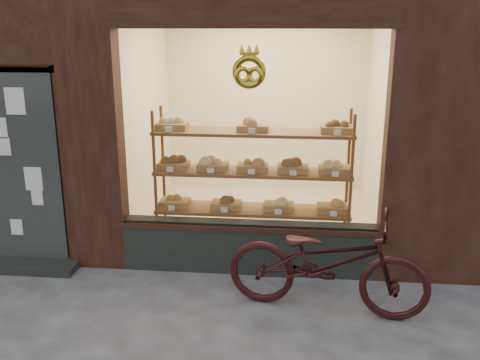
# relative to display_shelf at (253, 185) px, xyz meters

# --- Properties ---
(display_shelf) EXTENTS (2.20, 0.45, 1.70)m
(display_shelf) POSITION_rel_display_shelf_xyz_m (0.00, 0.00, 0.00)
(display_shelf) COLOR brown
(display_shelf) RESTS_ON ground
(bicycle) EXTENTS (1.94, 0.94, 0.97)m
(bicycle) POSITION_rel_display_shelf_xyz_m (0.78, -1.19, -0.36)
(bicycle) COLOR black
(bicycle) RESTS_ON ground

